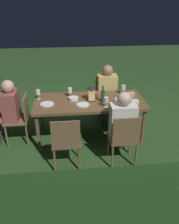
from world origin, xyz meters
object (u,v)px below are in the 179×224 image
(chair_side_left_a, at_px, (106,94))
(bowl_dip, at_px, (135,102))
(person_in_rust, at_px, (8,109))
(chair_side_right_a, at_px, (124,137))
(person_in_mustard, at_px, (108,91))
(wine_glass_c, at_px, (38,93))
(dining_table, at_px, (90,103))
(plate_b, at_px, (121,100))
(green_bottle_on_table, at_px, (103,96))
(plate_a, at_px, (47,104))
(lantern_centerpiece, at_px, (91,92))
(chair_side_right_b, at_px, (66,141))
(person_in_cream, at_px, (122,122))
(bowl_salad, at_px, (74,98))
(plate_c, at_px, (83,105))
(wine_glass_b, at_px, (106,100))
(bowl_bread, at_px, (98,94))
(chair_head_far, at_px, (21,117))
(wine_glass_a, at_px, (123,88))
(wine_glass_d, at_px, (70,91))
(bowl_olives, at_px, (131,94))

(chair_side_left_a, relative_size, bowl_dip, 5.89)
(person_in_rust, bearing_deg, chair_side_right_a, 155.64)
(person_in_mustard, bearing_deg, wine_glass_c, 19.32)
(dining_table, relative_size, plate_b, 8.42)
(green_bottle_on_table, relative_size, plate_a, 1.28)
(lantern_centerpiece, bearing_deg, chair_side_right_b, 61.06)
(person_in_cream, height_order, bowl_salad, person_in_cream)
(lantern_centerpiece, height_order, wine_glass_c, lantern_centerpiece)
(plate_c, bearing_deg, dining_table, -128.24)
(person_in_cream, distance_m, lantern_centerpiece, 0.79)
(dining_table, height_order, wine_glass_b, wine_glass_b)
(chair_side_right_a, bearing_deg, bowl_dip, -116.55)
(chair_side_right_b, height_order, bowl_bread, chair_side_right_b)
(chair_head_far, xyz_separation_m, plate_c, (-1.07, 0.16, 0.25))
(chair_side_left_a, bearing_deg, dining_table, 62.62)
(chair_side_right_a, height_order, wine_glass_b, wine_glass_b)
(bowl_bread, bearing_deg, person_in_mustard, -121.11)
(wine_glass_c, bearing_deg, person_in_mustard, -160.68)
(wine_glass_b, relative_size, plate_b, 0.75)
(wine_glass_c, bearing_deg, bowl_dip, 167.17)
(chair_side_right_b, bearing_deg, bowl_bread, -120.18)
(plate_c, bearing_deg, bowl_salad, -57.85)
(green_bottle_on_table, bearing_deg, bowl_salad, -15.56)
(chair_side_right_a, height_order, bowl_salad, chair_side_right_a)
(person_in_cream, bearing_deg, wine_glass_c, -31.38)
(chair_head_far, height_order, green_bottle_on_table, green_bottle_on_table)
(green_bottle_on_table, distance_m, bowl_dip, 0.54)
(person_in_rust, distance_m, wine_glass_a, 2.06)
(green_bottle_on_table, height_order, bowl_dip, green_bottle_on_table)
(wine_glass_d, bearing_deg, bowl_olives, 176.67)
(wine_glass_c, height_order, bowl_dip, wine_glass_c)
(bowl_dip, bearing_deg, chair_side_right_b, 28.18)
(chair_head_far, bearing_deg, bowl_olives, -175.80)
(dining_table, relative_size, wine_glass_d, 11.20)
(person_in_rust, distance_m, plate_a, 0.68)
(person_in_mustard, xyz_separation_m, plate_c, (0.55, 0.79, 0.10))
(chair_side_left_a, relative_size, chair_side_right_b, 1.00)
(person_in_mustard, bearing_deg, wine_glass_a, 118.94)
(chair_head_far, relative_size, wine_glass_b, 5.15)
(green_bottle_on_table, bearing_deg, plate_c, 14.67)
(chair_side_right_b, distance_m, plate_c, 0.77)
(lantern_centerpiece, distance_m, green_bottle_on_table, 0.21)
(wine_glass_c, relative_size, bowl_dip, 1.14)
(person_in_mustard, xyz_separation_m, wine_glass_c, (1.31, 0.46, 0.21))
(dining_table, relative_size, bowl_dip, 12.81)
(lantern_centerpiece, relative_size, green_bottle_on_table, 0.91)
(person_in_mustard, xyz_separation_m, chair_side_right_a, (-0.00, 1.45, -0.15))
(chair_side_left_a, xyz_separation_m, wine_glass_d, (0.75, 0.61, 0.36))
(chair_side_right_b, relative_size, person_in_cream, 0.76)
(wine_glass_d, bearing_deg, wine_glass_c, 4.07)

